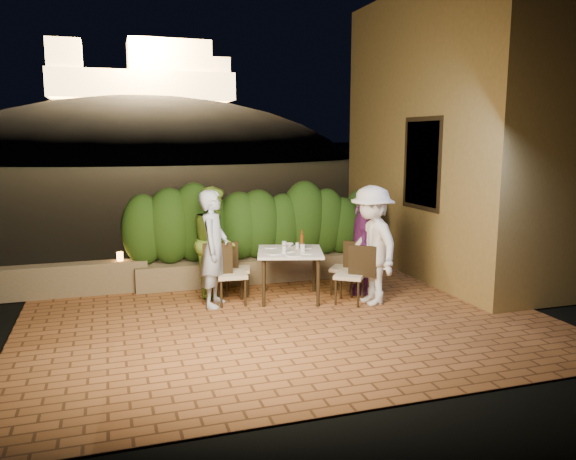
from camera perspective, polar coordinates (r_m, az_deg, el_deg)
name	(u,v)px	position (r m, az deg, el deg)	size (l,w,h in m)	color
ground	(291,324)	(7.57, 0.33, -9.56)	(400.00, 400.00, 0.00)	black
terrace_floor	(280,317)	(8.04, -0.79, -8.82)	(7.00, 6.00, 0.15)	brown
building_wall	(448,134)	(10.55, 15.95, 9.40)	(1.60, 5.00, 5.00)	olive
window_pane	(423,164)	(9.73, 13.59, 6.57)	(0.08, 1.00, 1.40)	black
window_frame	(423,164)	(9.72, 13.54, 6.57)	(0.06, 1.15, 1.55)	black
planter	(261,269)	(9.69, -2.78, -3.96)	(4.20, 0.55, 0.40)	#726449
hedge	(260,226)	(9.54, -2.82, 0.43)	(4.00, 0.70, 1.10)	#1E3D10
parapet	(75,279)	(9.38, -20.83, -4.71)	(2.20, 0.30, 0.50)	#726449
hill	(147,192)	(67.25, -14.11, 3.72)	(52.00, 40.00, 22.00)	black
fortress	(142,63)	(67.42, -14.63, 16.07)	(26.00, 8.00, 8.00)	#FFCC7A
dining_table	(290,275)	(8.54, 0.21, -4.58)	(0.96, 0.96, 0.75)	white
plate_nw	(274,253)	(8.24, -1.42, -2.38)	(0.23, 0.23, 0.01)	white
plate_sw	(271,247)	(8.71, -1.77, -1.74)	(0.22, 0.22, 0.01)	white
plate_ne	(307,253)	(8.28, 1.92, -2.33)	(0.20, 0.20, 0.01)	white
plate_se	(305,247)	(8.67, 1.77, -1.78)	(0.23, 0.23, 0.01)	white
plate_centre	(288,251)	(8.42, 0.05, -2.12)	(0.22, 0.22, 0.01)	white
plate_front	(294,255)	(8.11, 0.58, -2.57)	(0.23, 0.23, 0.01)	white
glass_nw	(284,249)	(8.27, -0.39, -1.99)	(0.07, 0.07, 0.11)	silver
glass_sw	(284,245)	(8.60, -0.40, -1.52)	(0.07, 0.07, 0.12)	silver
glass_ne	(303,248)	(8.33, 1.51, -1.86)	(0.07, 0.07, 0.12)	silver
glass_se	(297,246)	(8.57, 0.96, -1.61)	(0.06, 0.06, 0.10)	silver
beer_bottle	(302,240)	(8.50, 1.42, -0.99)	(0.06, 0.06, 0.31)	#552D0E
bowl	(288,245)	(8.79, -0.03, -1.53)	(0.18, 0.18, 0.04)	white
chair_left_front	(231,273)	(8.31, -5.78, -4.41)	(0.43, 0.43, 0.93)	black
chair_left_back	(237,268)	(8.81, -5.16, -3.86)	(0.39, 0.39, 0.84)	black
chair_right_front	(350,274)	(8.36, 6.27, -4.49)	(0.41, 0.41, 0.88)	black
chair_right_back	(344,267)	(8.84, 5.76, -3.80)	(0.40, 0.40, 0.85)	black
diner_blue	(214,249)	(8.18, -7.55, -1.88)	(0.62, 0.41, 1.70)	#A0B3CE
diner_green	(214,241)	(8.79, -7.50, -1.09)	(0.82, 0.64, 1.70)	#85B438
diner_white	(372,245)	(8.31, 8.48, -1.55)	(1.13, 0.65, 1.75)	white
diner_purple	(363,241)	(8.86, 7.64, -1.13)	(0.97, 0.41, 1.66)	#642369
parapet_lamp	(120,256)	(9.30, -16.71, -2.59)	(0.10, 0.10, 0.14)	orange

